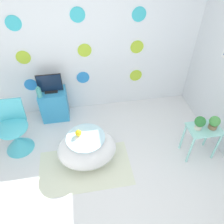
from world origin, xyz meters
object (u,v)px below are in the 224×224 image
at_px(potted_plant_left, 200,123).
at_px(potted_plant_right, 214,122).
at_px(vase, 39,92).
at_px(bathtub, 87,149).
at_px(tv, 50,84).
at_px(chair, 16,135).

xyz_separation_m(potted_plant_left, potted_plant_right, (0.20, -0.02, -0.01)).
distance_m(vase, potted_plant_left, 2.42).
distance_m(bathtub, vase, 1.20).
bearing_deg(potted_plant_right, tv, 151.27).
bearing_deg(tv, chair, -131.05).
bearing_deg(potted_plant_left, chair, 167.66).
relative_size(tv, potted_plant_right, 2.02).
relative_size(chair, tv, 2.08).
xyz_separation_m(bathtub, potted_plant_left, (1.52, -0.14, 0.39)).
bearing_deg(chair, vase, 53.81).
relative_size(bathtub, potted_plant_right, 4.24).
height_order(bathtub, vase, vase).
bearing_deg(chair, tv, 48.95).
bearing_deg(chair, bathtub, -22.36).
distance_m(tv, vase, 0.22).
distance_m(chair, vase, 0.73).
bearing_deg(chair, potted_plant_right, -11.83).
height_order(potted_plant_left, potted_plant_right, potted_plant_left).
relative_size(potted_plant_left, potted_plant_right, 1.05).
height_order(chair, vase, chair).
bearing_deg(potted_plant_right, potted_plant_left, 174.77).
xyz_separation_m(tv, potted_plant_left, (2.00, -1.19, -0.04)).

